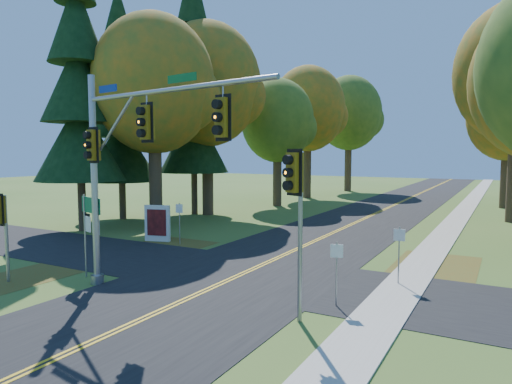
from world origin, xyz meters
The scene contains 26 objects.
ground centered at (0.00, 0.00, 0.00)m, with size 160.00×160.00×0.00m, color #3B5E21.
road_main centered at (0.00, 0.00, 0.01)m, with size 8.00×160.00×0.02m, color black.
road_cross centered at (0.00, 2.00, 0.01)m, with size 60.00×6.00×0.02m, color black.
centerline_left centered at (-0.10, 0.00, 0.03)m, with size 0.10×160.00×0.01m, color gold.
centerline_right centered at (0.10, 0.00, 0.03)m, with size 0.10×160.00×0.01m, color gold.
sidewalk_east centered at (6.20, 0.00, 0.03)m, with size 1.60×160.00×0.06m, color #9E998E.
leaf_patch_w_near centered at (-6.50, 4.00, 0.01)m, with size 4.00×6.00×0.00m, color brown.
leaf_patch_e centered at (6.80, 6.00, 0.01)m, with size 3.50×8.00×0.00m, color brown.
leaf_patch_w_far centered at (-7.50, -3.00, 0.01)m, with size 3.00×5.00×0.00m, color brown.
tree_w_a centered at (-11.13, 9.38, 9.49)m, with size 8.00×8.00×14.15m.
tree_w_b centered at (-11.72, 16.29, 10.37)m, with size 8.60×8.60×15.38m.
tree_w_c centered at (-9.54, 24.47, 7.94)m, with size 6.80×6.80×11.91m.
tree_w_d centered at (-10.13, 33.18, 9.78)m, with size 8.20×8.20×14.56m.
tree_e_d centered at (9.26, 32.87, 8.24)m, with size 7.00×7.00×12.32m.
tree_w_e centered at (-8.92, 44.09, 10.07)m, with size 8.40×8.40×14.97m.
pine_a centered at (-14.50, 6.00, 9.18)m, with size 5.60×5.60×19.48m.
pine_b centered at (-16.00, 11.00, 8.16)m, with size 5.60×5.60×17.31m.
pine_c centered at (-13.00, 16.00, 9.69)m, with size 5.60×5.60×20.56m.
traffic_mast centered at (-2.09, -2.37, 5.08)m, with size 8.63×1.60×7.90m.
east_signal_pole centered at (4.12, -2.05, 3.90)m, with size 0.57×0.68×5.14m.
ped_signal_pole centered at (-7.46, -3.72, 2.59)m, with size 0.55×0.64×3.49m.
route_sign_cluster centered at (-4.79, -1.70, 2.37)m, with size 1.51×0.50×3.36m.
info_kiosk centered at (-7.83, 5.59, 1.03)m, with size 1.49×0.61×2.06m.
reg_sign_e_north centered at (5.96, 3.49, 1.52)m, with size 0.42×0.08×2.22m.
reg_sign_e_south centered at (4.70, -0.01, 1.46)m, with size 0.40×0.14×2.13m.
reg_sign_w centered at (-6.16, 5.49, 1.58)m, with size 0.44×0.07×2.30m.
Camera 1 is at (9.50, -14.05, 5.03)m, focal length 32.00 mm.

